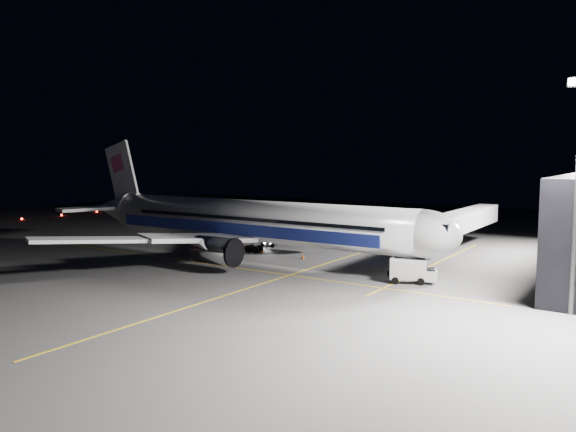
# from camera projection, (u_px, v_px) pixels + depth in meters

# --- Properties ---
(ground) EXTENTS (200.00, 200.00, 0.00)m
(ground) POSITION_uv_depth(u_px,v_px,m) (252.00, 259.00, 76.76)
(ground) COLOR #4C4C4F
(ground) RESTS_ON ground
(guide_line_main) EXTENTS (0.25, 80.00, 0.01)m
(guide_line_main) POSITION_uv_depth(u_px,v_px,m) (315.00, 267.00, 71.25)
(guide_line_main) COLOR gold
(guide_line_main) RESTS_ON ground
(guide_line_cross) EXTENTS (70.00, 0.25, 0.01)m
(guide_line_cross) POSITION_uv_depth(u_px,v_px,m) (224.00, 266.00, 71.79)
(guide_line_cross) COLOR gold
(guide_line_cross) RESTS_ON ground
(guide_line_side) EXTENTS (0.25, 40.00, 0.01)m
(guide_line_side) POSITION_uv_depth(u_px,v_px,m) (434.00, 264.00, 72.92)
(guide_line_side) COLOR gold
(guide_line_side) RESTS_ON ground
(airliner) EXTENTS (61.48, 54.22, 16.64)m
(airliner) POSITION_uv_depth(u_px,v_px,m) (246.00, 221.00, 76.81)
(airliner) COLOR silver
(airliner) RESTS_ON ground
(jet_bridge) EXTENTS (3.60, 34.40, 6.30)m
(jet_bridge) POSITION_uv_depth(u_px,v_px,m) (454.00, 223.00, 79.11)
(jet_bridge) COLOR #B2B2B7
(jet_bridge) RESTS_ON ground
(service_truck) EXTENTS (5.44, 3.88, 2.60)m
(service_truck) POSITION_uv_depth(u_px,v_px,m) (412.00, 271.00, 62.12)
(service_truck) COLOR silver
(service_truck) RESTS_ON ground
(baggage_tug) EXTENTS (2.71, 2.45, 1.63)m
(baggage_tug) POSITION_uv_depth(u_px,v_px,m) (269.00, 242.00, 87.29)
(baggage_tug) COLOR black
(baggage_tug) RESTS_ON ground
(safety_cone_a) EXTENTS (0.34, 0.34, 0.51)m
(safety_cone_a) POSITION_uv_depth(u_px,v_px,m) (262.00, 252.00, 81.25)
(safety_cone_a) COLOR #EA5109
(safety_cone_a) RESTS_ON ground
(safety_cone_b) EXTENTS (0.44, 0.44, 0.66)m
(safety_cone_b) POSITION_uv_depth(u_px,v_px,m) (303.00, 256.00, 76.94)
(safety_cone_b) COLOR #EA5109
(safety_cone_b) RESTS_ON ground
(safety_cone_c) EXTENTS (0.34, 0.34, 0.52)m
(safety_cone_c) POSITION_uv_depth(u_px,v_px,m) (245.00, 246.00, 86.45)
(safety_cone_c) COLOR #EA5109
(safety_cone_c) RESTS_ON ground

